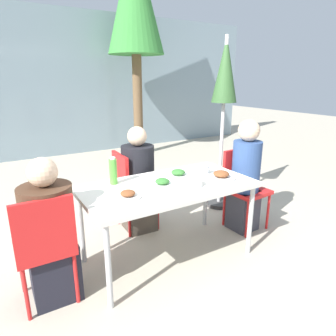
{
  "coord_description": "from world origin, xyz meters",
  "views": [
    {
      "loc": [
        -1.29,
        -2.13,
        1.63
      ],
      "look_at": [
        0.0,
        0.0,
        0.88
      ],
      "focal_mm": 32.0,
      "sensor_mm": 36.0,
      "label": 1
    }
  ],
  "objects": [
    {
      "name": "ground_plane",
      "position": [
        0.0,
        0.0,
        0.0
      ],
      "size": [
        24.0,
        24.0,
        0.0
      ],
      "primitive_type": "plane",
      "color": "#B2A893"
    },
    {
      "name": "plate_1",
      "position": [
        0.51,
        -0.12,
        0.76
      ],
      "size": [
        0.27,
        0.27,
        0.07
      ],
      "color": "white",
      "rests_on": "dining_table"
    },
    {
      "name": "person_far",
      "position": [
        0.02,
        0.65,
        0.54
      ],
      "size": [
        0.35,
        0.35,
        1.16
      ],
      "rotation": [
        0.0,
        0.0,
        -1.6
      ],
      "color": "#473D33",
      "rests_on": "ground"
    },
    {
      "name": "person_right",
      "position": [
        1.01,
        0.06,
        0.6
      ],
      "size": [
        0.3,
        0.3,
        1.23
      ],
      "rotation": [
        0.0,
        0.0,
        -3.08
      ],
      "color": "#383842",
      "rests_on": "ground"
    },
    {
      "name": "drinking_cup",
      "position": [
        0.48,
        0.08,
        0.78
      ],
      "size": [
        0.08,
        0.08,
        0.08
      ],
      "color": "silver",
      "rests_on": "dining_table"
    },
    {
      "name": "bottle",
      "position": [
        -0.4,
        0.26,
        0.85
      ],
      "size": [
        0.07,
        0.07,
        0.24
      ],
      "color": "#51A338",
      "rests_on": "dining_table"
    },
    {
      "name": "plate_3",
      "position": [
        -0.43,
        -0.1,
        0.76
      ],
      "size": [
        0.21,
        0.21,
        0.06
      ],
      "color": "white",
      "rests_on": "dining_table"
    },
    {
      "name": "building_facade",
      "position": [
        0.0,
        4.67,
        1.5
      ],
      "size": [
        10.0,
        0.2,
        3.0
      ],
      "color": "gray",
      "rests_on": "ground"
    },
    {
      "name": "dining_table",
      "position": [
        0.0,
        0.0,
        0.68
      ],
      "size": [
        1.53,
        0.8,
        0.73
      ],
      "color": "silver",
      "rests_on": "ground"
    },
    {
      "name": "chair_left",
      "position": [
        -1.06,
        -0.07,
        0.52
      ],
      "size": [
        0.4,
        0.4,
        0.88
      ],
      "rotation": [
        0.0,
        0.0,
        -0.01
      ],
      "color": "red",
      "rests_on": "ground"
    },
    {
      "name": "plate_0",
      "position": [
        0.2,
        0.14,
        0.76
      ],
      "size": [
        0.24,
        0.24,
        0.07
      ],
      "color": "white",
      "rests_on": "dining_table"
    },
    {
      "name": "chair_right",
      "position": [
        1.06,
        0.14,
        0.52
      ],
      "size": [
        0.42,
        0.42,
        0.88
      ],
      "rotation": [
        0.0,
        0.0,
        -3.08
      ],
      "color": "red",
      "rests_on": "ground"
    },
    {
      "name": "chair_far",
      "position": [
        -0.06,
        0.7,
        0.52
      ],
      "size": [
        0.41,
        0.41,
        0.88
      ],
      "rotation": [
        0.0,
        0.0,
        -1.6
      ],
      "color": "red",
      "rests_on": "ground"
    },
    {
      "name": "person_left",
      "position": [
        -1.01,
        0.01,
        0.52
      ],
      "size": [
        0.38,
        0.38,
        1.12
      ],
      "rotation": [
        0.0,
        0.0,
        -0.01
      ],
      "color": "black",
      "rests_on": "ground"
    },
    {
      "name": "salad_bowl",
      "position": [
        0.16,
        -0.13,
        0.76
      ],
      "size": [
        0.19,
        0.19,
        0.06
      ],
      "color": "white",
      "rests_on": "dining_table"
    },
    {
      "name": "plate_2",
      "position": [
        -0.06,
        0.0,
        0.76
      ],
      "size": [
        0.22,
        0.22,
        0.06
      ],
      "color": "white",
      "rests_on": "dining_table"
    },
    {
      "name": "closed_umbrella",
      "position": [
        1.22,
        0.7,
        1.56
      ],
      "size": [
        0.36,
        0.36,
        2.11
      ],
      "color": "#333333",
      "rests_on": "ground"
    }
  ]
}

